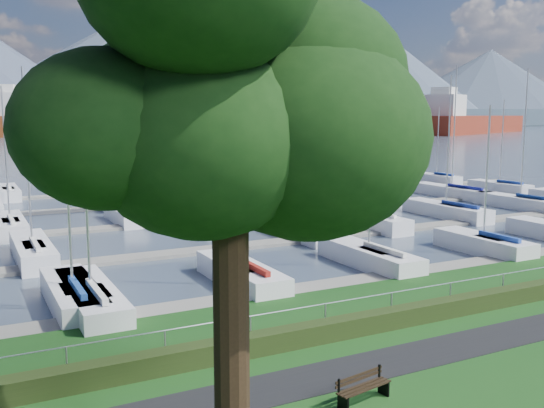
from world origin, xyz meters
TOP-DOWN VIEW (x-y plane):
  - path at (0.00, -3.00)m, footprint 160.00×2.00m
  - water at (0.00, 260.00)m, footprint 800.00×540.00m
  - hedge at (0.00, -0.40)m, footprint 80.00×0.70m
  - fence at (0.00, 0.00)m, footprint 80.00×0.04m
  - docks at (0.00, 26.00)m, footprint 90.00×41.60m
  - bench_left at (-5.82, -4.86)m, footprint 1.85×0.73m
  - tree at (-10.49, -7.17)m, footprint 8.03×6.99m
  - crane at (2.13, 25.60)m, footprint 6.05×13.23m
  - cargo_ship_mid at (31.54, 221.25)m, footprint 105.79×46.71m
  - cargo_ship_east at (186.61, 183.88)m, footprint 91.73×54.74m
  - sailboat_fleet at (-0.63, 29.53)m, footprint 75.89×49.94m

SIDE VIEW (x-z plane):
  - water at x=0.00m, z-range -0.50..-0.30m
  - docks at x=0.00m, z-range -0.34..-0.09m
  - path at x=0.00m, z-range -0.01..0.03m
  - hedge at x=0.00m, z-range 0.00..0.70m
  - bench_left at x=-5.82m, z-range -0.01..0.84m
  - fence at x=0.00m, z-range 1.18..1.22m
  - cargo_ship_mid at x=31.54m, z-range -7.26..14.24m
  - cargo_ship_east at x=186.61m, z-range -7.14..14.36m
  - crane at x=2.13m, z-range -5.85..16.50m
  - sailboat_fleet at x=-0.63m, z-range -1.36..12.03m
  - tree at x=-10.49m, z-range 1.95..14.16m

